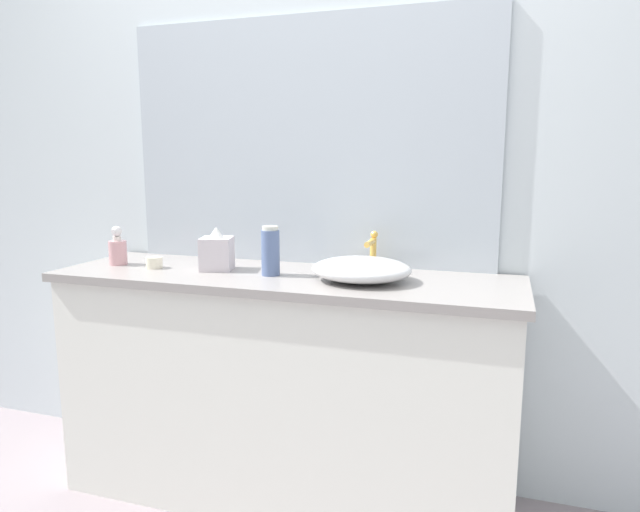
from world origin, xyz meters
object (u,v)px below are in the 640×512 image
object	(u,v)px
tissue_box	(217,252)
candle_jar	(154,263)
soap_dispenser	(118,249)
sink_basin	(361,269)
lotion_bottle	(270,251)

from	to	relation	value
tissue_box	candle_jar	world-z (taller)	tissue_box
soap_dispenser	tissue_box	distance (m)	0.43
sink_basin	tissue_box	xyz separation A→B (m)	(-0.57, 0.03, 0.03)
sink_basin	candle_jar	size ratio (longest dim) A/B	5.45
sink_basin	soap_dispenser	size ratio (longest dim) A/B	2.25
sink_basin	candle_jar	world-z (taller)	sink_basin
soap_dispenser	tissue_box	world-z (taller)	tissue_box
sink_basin	tissue_box	size ratio (longest dim) A/B	2.12
sink_basin	lotion_bottle	distance (m)	0.34
candle_jar	sink_basin	bearing A→B (deg)	1.44
lotion_bottle	candle_jar	xyz separation A→B (m)	(-0.48, -0.01, -0.07)
tissue_box	candle_jar	bearing A→B (deg)	-169.03
tissue_box	lotion_bottle	bearing A→B (deg)	-7.98
lotion_bottle	tissue_box	bearing A→B (deg)	172.02
sink_basin	tissue_box	world-z (taller)	tissue_box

